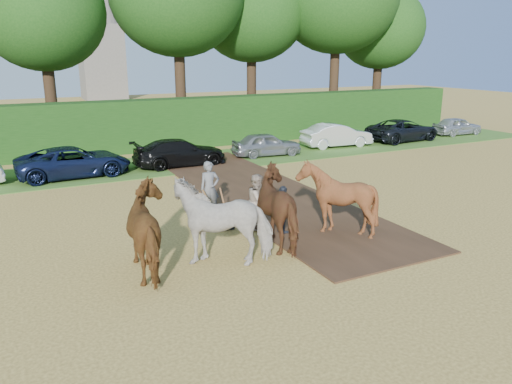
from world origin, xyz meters
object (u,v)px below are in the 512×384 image
spectator_near (258,202)px  plough_team (253,212)px  parked_cars (223,147)px  spectator_far (283,210)px

spectator_near → plough_team: 1.91m
spectator_near → parked_cars: size_ratio=0.05×
spectator_far → parked_cars: (2.85, 11.55, -0.10)m
plough_team → parked_cars: 13.05m
spectator_near → parked_cars: 11.19m
parked_cars → spectator_near: bearing=-107.2°
plough_team → parked_cars: bearing=70.8°
spectator_near → spectator_far: spectator_near is taller
spectator_near → spectator_far: 0.98m
spectator_far → parked_cars: spectator_far is taller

